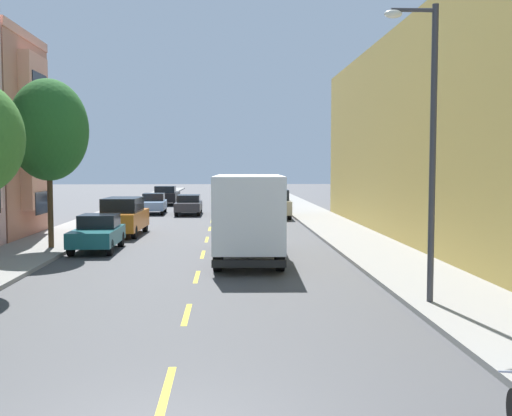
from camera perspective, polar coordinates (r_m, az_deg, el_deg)
name	(u,v)px	position (r m, az deg, el deg)	size (l,w,h in m)	color
ground_plane	(211,224)	(37.88, -4.17, -1.47)	(160.00, 160.00, 0.00)	#424244
sidewalk_left	(86,227)	(36.77, -15.39, -1.66)	(3.20, 120.00, 0.14)	gray
sidewalk_right	(332,225)	(36.39, 7.00, -1.60)	(3.20, 120.00, 0.14)	gray
lane_centerline_dashes	(208,234)	(32.41, -4.42, -2.38)	(0.14, 47.20, 0.01)	yellow
apartment_block_opposite	(506,135)	(30.51, 22.09, 6.27)	(10.00, 36.00, 9.92)	tan
street_tree_third	(49,130)	(27.17, -18.59, 6.83)	(3.26, 3.26, 7.02)	#47331E
street_lamp	(427,133)	(16.01, 15.54, 6.69)	(1.35, 0.28, 7.38)	#38383D
delivery_box_truck	(249,211)	(23.23, -0.68, -0.31)	(2.64, 7.74, 3.21)	white
parked_hatchback_teal	(98,233)	(26.70, -14.41, -2.23)	(1.77, 4.01, 1.50)	#195B60
parked_pickup_black	(167,196)	(56.49, -8.26, 1.13)	(2.04, 5.32, 1.73)	black
parked_suv_orange	(123,216)	(32.28, -12.18, -0.74)	(2.09, 4.86, 1.93)	orange
parked_suv_champagne	(275,203)	(42.11, 1.76, 0.43)	(2.03, 4.83, 1.93)	tan
parked_hatchback_sky	(153,204)	(46.26, -9.45, 0.41)	(1.85, 4.05, 1.50)	#7A9EC6
parked_wagon_navy	(267,200)	(49.24, 1.06, 0.73)	(1.95, 4.75, 1.50)	navy
parked_pickup_forest	(262,194)	(58.53, 0.56, 1.27)	(2.09, 5.33, 1.73)	#194C28
moving_charcoal_sedan	(189,204)	(45.12, -6.23, 0.34)	(1.80, 4.50, 1.43)	#333338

